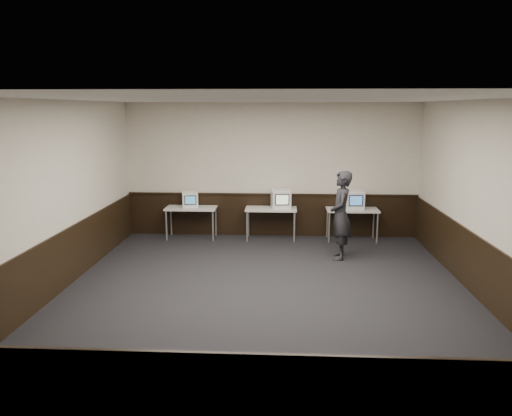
{
  "coord_description": "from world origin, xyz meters",
  "views": [
    {
      "loc": [
        0.27,
        -7.9,
        3.05
      ],
      "look_at": [
        -0.25,
        1.6,
        1.15
      ],
      "focal_mm": 35.0,
      "sensor_mm": 36.0,
      "label": 1
    }
  ],
  "objects_px": {
    "desk_right": "(352,212)",
    "emac_left": "(190,199)",
    "emac_right": "(354,200)",
    "emac_center": "(281,199)",
    "person": "(341,215)",
    "desk_left": "(191,210)",
    "desk_center": "(271,211)"
  },
  "relations": [
    {
      "from": "desk_right",
      "to": "emac_left",
      "type": "distance_m",
      "value": 3.84
    },
    {
      "from": "desk_right",
      "to": "emac_right",
      "type": "height_order",
      "value": "emac_right"
    },
    {
      "from": "desk_right",
      "to": "emac_center",
      "type": "height_order",
      "value": "emac_center"
    },
    {
      "from": "emac_left",
      "to": "person",
      "type": "xyz_separation_m",
      "value": [
        3.39,
        -1.51,
        -0.02
      ]
    },
    {
      "from": "desk_left",
      "to": "emac_center",
      "type": "bearing_deg",
      "value": 1.01
    },
    {
      "from": "person",
      "to": "emac_left",
      "type": "bearing_deg",
      "value": -109.45
    },
    {
      "from": "desk_left",
      "to": "emac_right",
      "type": "bearing_deg",
      "value": 0.42
    },
    {
      "from": "desk_left",
      "to": "emac_center",
      "type": "relative_size",
      "value": 2.31
    },
    {
      "from": "desk_left",
      "to": "emac_right",
      "type": "xyz_separation_m",
      "value": [
        3.84,
        0.03,
        0.29
      ]
    },
    {
      "from": "desk_left",
      "to": "emac_right",
      "type": "relative_size",
      "value": 2.49
    },
    {
      "from": "desk_right",
      "to": "emac_center",
      "type": "distance_m",
      "value": 1.7
    },
    {
      "from": "emac_left",
      "to": "emac_center",
      "type": "distance_m",
      "value": 2.16
    },
    {
      "from": "desk_center",
      "to": "emac_right",
      "type": "distance_m",
      "value": 1.96
    },
    {
      "from": "emac_left",
      "to": "person",
      "type": "distance_m",
      "value": 3.71
    },
    {
      "from": "emac_right",
      "to": "emac_center",
      "type": "bearing_deg",
      "value": 176.96
    },
    {
      "from": "desk_right",
      "to": "person",
      "type": "xyz_separation_m",
      "value": [
        -0.44,
        -1.47,
        0.23
      ]
    },
    {
      "from": "desk_left",
      "to": "emac_center",
      "type": "distance_m",
      "value": 2.15
    },
    {
      "from": "desk_center",
      "to": "emac_left",
      "type": "height_order",
      "value": "emac_left"
    },
    {
      "from": "emac_left",
      "to": "emac_right",
      "type": "distance_m",
      "value": 3.86
    },
    {
      "from": "emac_right",
      "to": "person",
      "type": "distance_m",
      "value": 1.57
    },
    {
      "from": "desk_center",
      "to": "emac_right",
      "type": "relative_size",
      "value": 2.49
    },
    {
      "from": "emac_left",
      "to": "emac_center",
      "type": "relative_size",
      "value": 0.88
    },
    {
      "from": "emac_right",
      "to": "desk_right",
      "type": "bearing_deg",
      "value": -144.17
    },
    {
      "from": "emac_center",
      "to": "desk_left",
      "type": "bearing_deg",
      "value": 173.05
    },
    {
      "from": "emac_center",
      "to": "emac_right",
      "type": "height_order",
      "value": "emac_center"
    },
    {
      "from": "desk_left",
      "to": "emac_center",
      "type": "height_order",
      "value": "emac_center"
    },
    {
      "from": "desk_right",
      "to": "emac_center",
      "type": "relative_size",
      "value": 2.31
    },
    {
      "from": "emac_right",
      "to": "emac_left",
      "type": "bearing_deg",
      "value": 177.12
    },
    {
      "from": "desk_right",
      "to": "person",
      "type": "bearing_deg",
      "value": -106.57
    },
    {
      "from": "emac_right",
      "to": "person",
      "type": "height_order",
      "value": "person"
    },
    {
      "from": "person",
      "to": "emac_center",
      "type": "bearing_deg",
      "value": -136.17
    },
    {
      "from": "desk_center",
      "to": "emac_right",
      "type": "xyz_separation_m",
      "value": [
        1.94,
        0.03,
        0.29
      ]
    }
  ]
}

